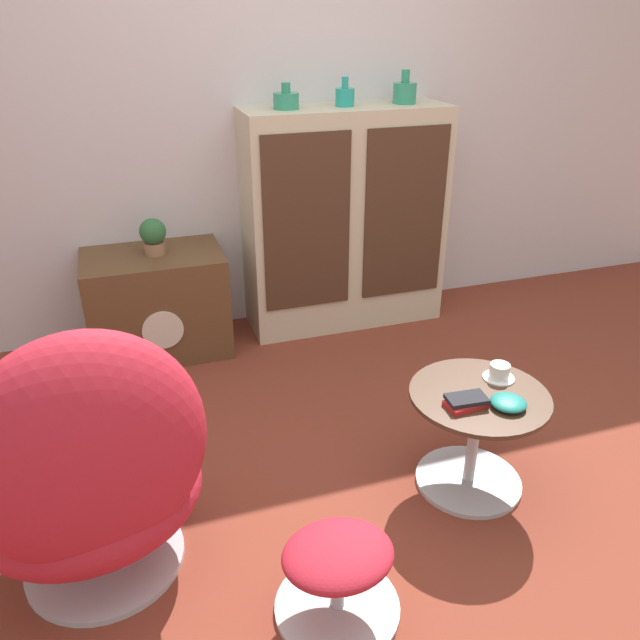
{
  "coord_description": "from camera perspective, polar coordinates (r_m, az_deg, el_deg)",
  "views": [
    {
      "loc": [
        -0.83,
        -1.77,
        1.71
      ],
      "look_at": [
        -0.1,
        0.43,
        0.55
      ],
      "focal_mm": 35.0,
      "sensor_mm": 36.0,
      "label": 1
    }
  ],
  "objects": [
    {
      "name": "ground_plane",
      "position": [
        2.6,
        5.23,
        -14.72
      ],
      "size": [
        12.0,
        12.0,
        0.0
      ],
      "primitive_type": "plane",
      "color": "brown"
    },
    {
      "name": "wall_back",
      "position": [
        3.58,
        -5.07,
        19.87
      ],
      "size": [
        6.4,
        0.06,
        2.6
      ],
      "color": "silver",
      "rests_on": "ground_plane"
    },
    {
      "name": "sideboard",
      "position": [
        3.62,
        2.28,
        9.11
      ],
      "size": [
        1.14,
        0.39,
        1.25
      ],
      "color": "beige",
      "rests_on": "ground_plane"
    },
    {
      "name": "tv_console",
      "position": [
        3.49,
        -14.63,
        1.49
      ],
      "size": [
        0.72,
        0.49,
        0.56
      ],
      "color": "brown",
      "rests_on": "ground_plane"
    },
    {
      "name": "egg_chair",
      "position": [
        2.1,
        -20.18,
        -13.22
      ],
      "size": [
        0.83,
        0.79,
        0.95
      ],
      "color": "#B7B7BC",
      "rests_on": "ground_plane"
    },
    {
      "name": "ottoman",
      "position": [
        2.05,
        1.63,
        -21.81
      ],
      "size": [
        0.4,
        0.4,
        0.28
      ],
      "color": "#B7B7BC",
      "rests_on": "ground_plane"
    },
    {
      "name": "coffee_table",
      "position": [
        2.52,
        13.93,
        -9.99
      ],
      "size": [
        0.53,
        0.53,
        0.43
      ],
      "color": "#B7B7BC",
      "rests_on": "ground_plane"
    },
    {
      "name": "vase_leftmost",
      "position": [
        3.38,
        -3.11,
        19.45
      ],
      "size": [
        0.13,
        0.13,
        0.13
      ],
      "color": "#2D8E6B",
      "rests_on": "sideboard"
    },
    {
      "name": "vase_inner_left",
      "position": [
        3.48,
        2.29,
        19.77
      ],
      "size": [
        0.1,
        0.1,
        0.15
      ],
      "color": "teal",
      "rests_on": "sideboard"
    },
    {
      "name": "vase_inner_right",
      "position": [
        3.61,
        7.75,
        19.96
      ],
      "size": [
        0.13,
        0.13,
        0.17
      ],
      "color": "#2D8E6B",
      "rests_on": "sideboard"
    },
    {
      "name": "potted_plant",
      "position": [
        3.36,
        -15.01,
        7.49
      ],
      "size": [
        0.14,
        0.14,
        0.19
      ],
      "color": "#996B4C",
      "rests_on": "tv_console"
    },
    {
      "name": "teacup",
      "position": [
        2.52,
        16.07,
        -4.65
      ],
      "size": [
        0.12,
        0.12,
        0.06
      ],
      "color": "white",
      "rests_on": "coffee_table"
    },
    {
      "name": "book_stack",
      "position": [
        2.32,
        13.21,
        -7.28
      ],
      "size": [
        0.16,
        0.1,
        0.04
      ],
      "color": "red",
      "rests_on": "coffee_table"
    },
    {
      "name": "bowl",
      "position": [
        2.36,
        16.84,
        -7.23
      ],
      "size": [
        0.13,
        0.13,
        0.04
      ],
      "color": "#1E7A70",
      "rests_on": "coffee_table"
    }
  ]
}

